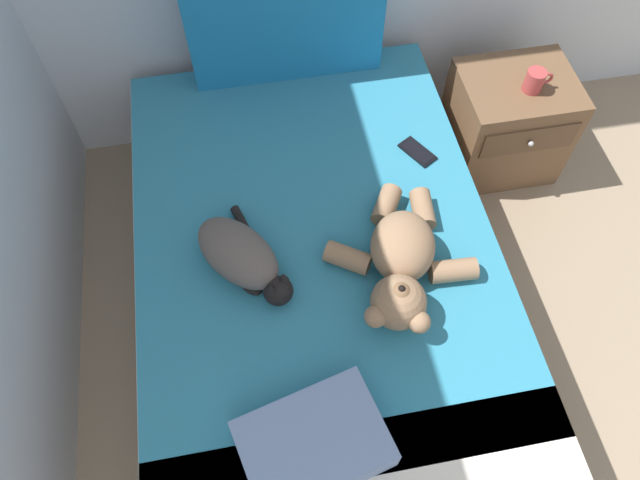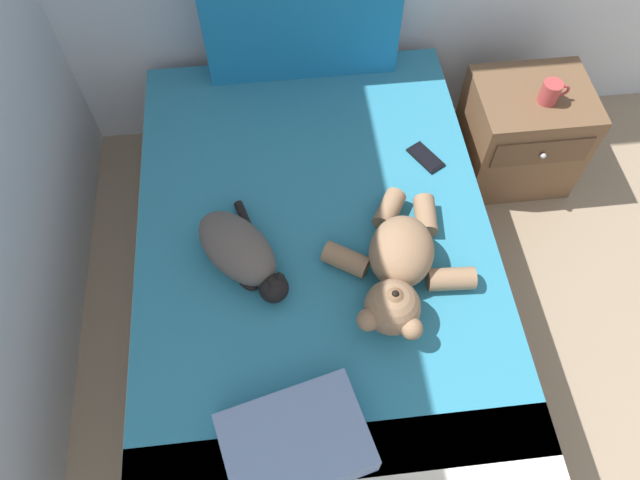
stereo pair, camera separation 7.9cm
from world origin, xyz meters
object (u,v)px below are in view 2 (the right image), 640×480
at_px(bed, 316,273).
at_px(nightstand, 521,134).
at_px(teddy_bear, 399,268).
at_px(patterned_cushion, 301,16).
at_px(cat, 241,252).
at_px(mug, 551,92).
at_px(cell_phone, 426,157).
at_px(throw_pillow, 296,443).

height_order(bed, nightstand, nightstand).
relative_size(teddy_bear, nightstand, 1.20).
xyz_separation_m(bed, nightstand, (0.99, 0.60, 0.01)).
relative_size(patterned_cushion, cat, 1.80).
bearing_deg(mug, teddy_bear, -135.57).
xyz_separation_m(patterned_cushion, cat, (-0.30, -0.94, -0.19)).
relative_size(patterned_cushion, cell_phone, 4.74).
xyz_separation_m(cat, mug, (1.28, 0.63, -0.02)).
height_order(cell_phone, mug, mug).
height_order(patterned_cushion, mug, patterned_cushion).
distance_m(cat, mug, 1.42).
relative_size(cat, nightstand, 0.86).
bearing_deg(bed, nightstand, 31.27).
bearing_deg(mug, nightstand, 118.73).
relative_size(bed, mug, 16.11).
xyz_separation_m(patterned_cushion, mug, (0.98, -0.32, -0.21)).
distance_m(bed, patterned_cushion, 1.01).
distance_m(bed, throw_pillow, 0.78).
bearing_deg(cell_phone, patterned_cushion, 127.33).
height_order(bed, cat, cat).
bearing_deg(bed, throw_pillow, -100.58).
bearing_deg(teddy_bear, mug, 44.43).
height_order(cell_phone, nightstand, cell_phone).
distance_m(teddy_bear, throw_pillow, 0.64).
height_order(bed, throw_pillow, throw_pillow).
bearing_deg(cell_phone, bed, -145.33).
distance_m(patterned_cushion, cell_phone, 0.74).
bearing_deg(throw_pillow, nightstand, 49.26).
height_order(teddy_bear, cell_phone, teddy_bear).
distance_m(bed, cell_phone, 0.61).
relative_size(cell_phone, throw_pillow, 0.41).
distance_m(throw_pillow, mug, 1.71).
distance_m(bed, mug, 1.20).
bearing_deg(cell_phone, throw_pillow, -120.08).
relative_size(cat, cell_phone, 2.63).
bearing_deg(throw_pillow, patterned_cushion, 83.89).
relative_size(cat, throw_pillow, 1.08).
bearing_deg(patterned_cushion, throw_pillow, -96.11).
bearing_deg(mug, cat, -153.94).
height_order(nightstand, mug, mug).
bearing_deg(bed, cat, -165.45).
bearing_deg(teddy_bear, throw_pillow, -127.00).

